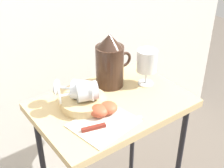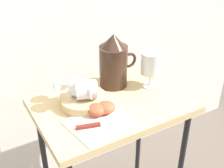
{
  "view_description": "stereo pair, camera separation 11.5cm",
  "coord_description": "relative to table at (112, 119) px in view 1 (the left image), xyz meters",
  "views": [
    {
      "loc": [
        -0.58,
        -0.79,
        1.42
      ],
      "look_at": [
        0.0,
        0.0,
        0.82
      ],
      "focal_mm": 49.73,
      "sensor_mm": 36.0,
      "label": 1
    },
    {
      "loc": [
        -0.48,
        -0.85,
        1.42
      ],
      "look_at": [
        0.0,
        0.0,
        0.82
      ],
      "focal_mm": 49.73,
      "sensor_mm": 36.0,
      "label": 2
    }
  ],
  "objects": [
    {
      "name": "wine_glass_tipped_near",
      "position": [
        -0.1,
        0.04,
        0.16
      ],
      "size": [
        0.15,
        0.16,
        0.07
      ],
      "color": "silver",
      "rests_on": "basket_tray"
    },
    {
      "name": "wine_glass_tipped_far",
      "position": [
        -0.1,
        0.03,
        0.15
      ],
      "size": [
        0.15,
        0.11,
        0.07
      ],
      "color": "silver",
      "rests_on": "basket_tray"
    },
    {
      "name": "apple_half_left",
      "position": [
        -0.09,
        -0.04,
        0.11
      ],
      "size": [
        0.07,
        0.07,
        0.04
      ],
      "primitive_type": "ellipsoid",
      "color": "#C15133",
      "rests_on": "linen_napkin"
    },
    {
      "name": "table",
      "position": [
        0.0,
        0.0,
        0.0
      ],
      "size": [
        0.59,
        0.4,
        0.74
      ],
      "color": "tan",
      "rests_on": "ground_plane"
    },
    {
      "name": "knife",
      "position": [
        -0.12,
        -0.11,
        0.09
      ],
      "size": [
        0.22,
        0.07,
        0.01
      ],
      "color": "silver",
      "rests_on": "linen_napkin"
    },
    {
      "name": "apple_half_right",
      "position": [
        -0.05,
        -0.05,
        0.11
      ],
      "size": [
        0.07,
        0.07,
        0.04
      ],
      "primitive_type": "ellipsoid",
      "color": "#C15133",
      "rests_on": "linen_napkin"
    },
    {
      "name": "pitcher",
      "position": [
        0.07,
        0.11,
        0.18
      ],
      "size": [
        0.17,
        0.11,
        0.23
      ],
      "color": "#382319",
      "rests_on": "table"
    },
    {
      "name": "basket_tray",
      "position": [
        -0.1,
        0.04,
        0.1
      ],
      "size": [
        0.18,
        0.18,
        0.03
      ],
      "primitive_type": "cylinder",
      "color": "tan",
      "rests_on": "table"
    },
    {
      "name": "linen_napkin",
      "position": [
        -0.1,
        -0.09,
        0.09
      ],
      "size": [
        0.24,
        0.21,
        0.0
      ],
      "primitive_type": "cube",
      "rotation": [
        0.0,
        0.0,
        0.18
      ],
      "color": "silver",
      "rests_on": "table"
    },
    {
      "name": "wine_glass_upright",
      "position": [
        0.19,
        0.02,
        0.18
      ],
      "size": [
        0.08,
        0.08,
        0.15
      ],
      "color": "silver",
      "rests_on": "table"
    },
    {
      "name": "curtain_drape",
      "position": [
        0.0,
        0.46,
        0.35
      ],
      "size": [
        2.4,
        0.03,
        2.0
      ],
      "primitive_type": "cube",
      "color": "silver",
      "rests_on": "ground_plane"
    }
  ]
}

